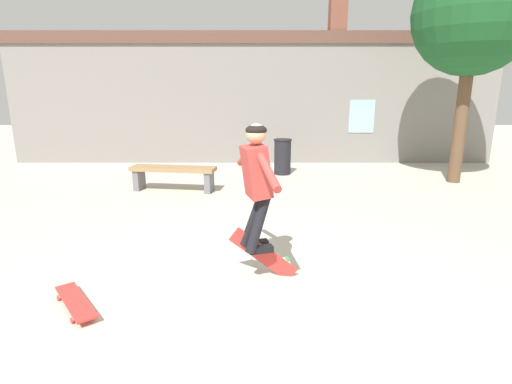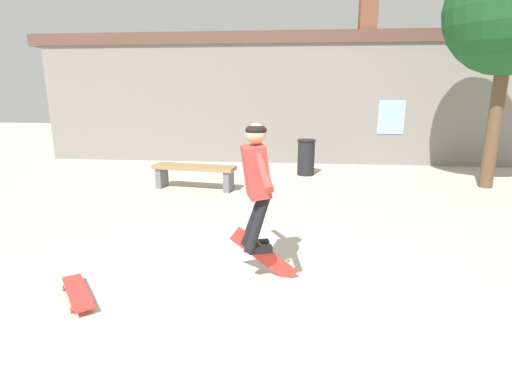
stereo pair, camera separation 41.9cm
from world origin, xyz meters
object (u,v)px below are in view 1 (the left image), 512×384
at_px(tree_right, 474,15).
at_px(skateboard_resting, 75,301).
at_px(park_bench, 173,173).
at_px(skater, 256,177).
at_px(trash_bin, 282,156).
at_px(skateboard_flipping, 263,254).

distance_m(tree_right, skateboard_resting, 8.91).
xyz_separation_m(tree_right, park_bench, (-6.18, -0.81, -3.14)).
height_order(park_bench, skater, skater).
bearing_deg(park_bench, tree_right, 15.98).
relative_size(tree_right, trash_bin, 5.51).
height_order(skater, skateboard_resting, skater).
distance_m(trash_bin, skateboard_resting, 6.69).
height_order(tree_right, skater, tree_right).
relative_size(trash_bin, skateboard_flipping, 1.11).
distance_m(skater, skateboard_resting, 2.15).
bearing_deg(skater, tree_right, 30.74).
height_order(tree_right, skateboard_resting, tree_right).
bearing_deg(trash_bin, park_bench, -144.55).
bearing_deg(tree_right, trash_bin, 167.29).
distance_m(park_bench, skater, 4.36).
height_order(skater, skateboard_flipping, skater).
distance_m(tree_right, trash_bin, 4.97).
bearing_deg(park_bench, skateboard_resting, -81.99).
bearing_deg(skater, skateboard_flipping, 22.06).
bearing_deg(skateboard_resting, tree_right, -87.32).
bearing_deg(park_bench, skater, -58.09).
relative_size(tree_right, park_bench, 2.67).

